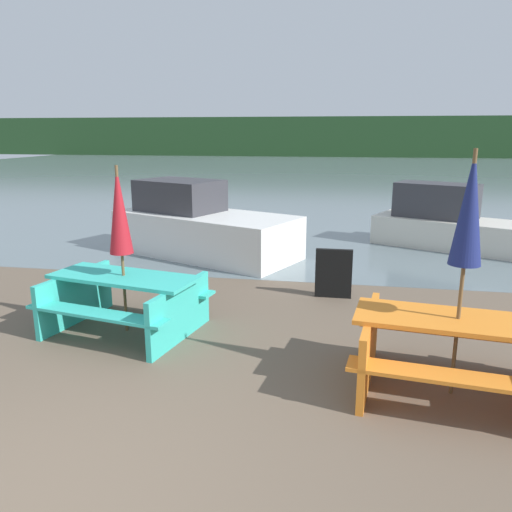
{
  "coord_description": "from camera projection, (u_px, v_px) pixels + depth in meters",
  "views": [
    {
      "loc": [
        2.08,
        -2.41,
        2.45
      ],
      "look_at": [
        0.95,
        3.92,
        0.85
      ],
      "focal_mm": 35.0,
      "sensor_mm": 36.0,
      "label": 1
    }
  ],
  "objects": [
    {
      "name": "boat_second",
      "position": [
        458.0,
        226.0,
        10.72
      ],
      "size": [
        3.99,
        2.74,
        1.38
      ],
      "rotation": [
        0.0,
        0.0,
        -0.44
      ],
      "color": "beige",
      "rests_on": "water"
    },
    {
      "name": "picnic_table_orange",
      "position": [
        455.0,
        348.0,
        4.71
      ],
      "size": [
        2.04,
        1.62,
        0.76
      ],
      "rotation": [
        0.0,
        0.0,
        -0.13
      ],
      "color": "orange",
      "rests_on": "ground_plane"
    },
    {
      "name": "signboard",
      "position": [
        334.0,
        273.0,
        7.53
      ],
      "size": [
        0.55,
        0.08,
        0.75
      ],
      "color": "black",
      "rests_on": "ground_plane"
    },
    {
      "name": "picnic_table_teal",
      "position": [
        125.0,
        297.0,
        6.24
      ],
      "size": [
        2.08,
        1.72,
        0.73
      ],
      "rotation": [
        0.0,
        0.0,
        -0.2
      ],
      "color": "#33B7A8",
      "rests_on": "ground_plane"
    },
    {
      "name": "boat",
      "position": [
        201.0,
        227.0,
        10.18
      ],
      "size": [
        4.08,
        2.98,
        1.5
      ],
      "rotation": [
        0.0,
        0.0,
        -0.41
      ],
      "color": "silver",
      "rests_on": "water"
    },
    {
      "name": "water",
      "position": [
        313.0,
        171.0,
        32.51
      ],
      "size": [
        60.0,
        50.0,
        0.0
      ],
      "color": "slate",
      "rests_on": "ground_plane"
    },
    {
      "name": "umbrella_crimson",
      "position": [
        119.0,
        211.0,
        5.98
      ],
      "size": [
        0.29,
        0.29,
        2.07
      ],
      "color": "brown",
      "rests_on": "ground_plane"
    },
    {
      "name": "far_treeline",
      "position": [
        327.0,
        137.0,
        51.14
      ],
      "size": [
        80.0,
        1.6,
        4.0
      ],
      "color": "#1E3D1E",
      "rests_on": "water"
    },
    {
      "name": "umbrella_navy",
      "position": [
        469.0,
        210.0,
        4.39
      ],
      "size": [
        0.29,
        0.29,
        2.32
      ],
      "color": "brown",
      "rests_on": "ground_plane"
    }
  ]
}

